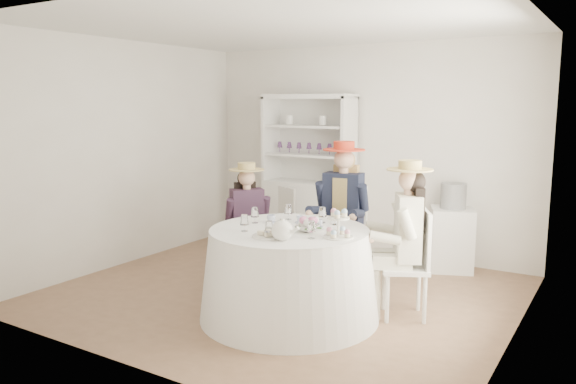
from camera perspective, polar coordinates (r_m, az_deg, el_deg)
The scene contains 23 objects.
ground at distance 5.94m, azimuth -0.51°, elevation -10.18°, with size 4.50×4.50×0.00m, color brown.
ceiling at distance 5.66m, azimuth -0.55°, elevation 16.59°, with size 4.50×4.50×0.00m, color white.
wall_back at distance 7.41m, azimuth 7.76°, elevation 4.26°, with size 4.50×4.50×0.00m, color silver.
wall_front at distance 4.11m, azimuth -15.57°, elevation 0.23°, with size 4.50×4.50×0.00m, color silver.
wall_left at distance 7.10m, azimuth -16.13°, elevation 3.78°, with size 4.50×4.50×0.00m, color silver.
wall_right at distance 4.84m, azimuth 22.62°, elevation 1.16°, with size 4.50×4.50×0.00m, color silver.
tea_table at distance 5.19m, azimuth 0.13°, elevation -8.26°, with size 1.64×1.64×0.83m.
hutch at distance 7.54m, azimuth 2.19°, elevation -0.29°, with size 1.40×0.90×2.07m.
side_table at distance 6.90m, azimuth 16.26°, elevation -4.62°, with size 0.48×0.48×0.74m, color silver.
hatbox at distance 6.80m, azimuth 16.45°, elevation -0.38°, with size 0.30×0.30×0.30m, color black.
guest_left at distance 6.04m, azimuth -4.12°, elevation -2.51°, with size 0.57×0.55×1.33m.
guest_mid at distance 5.96m, azimuth 5.55°, elevation -1.36°, with size 0.58×0.60×1.56m.
guest_right at distance 5.19m, azimuth 11.80°, elevation -3.80°, with size 0.62×0.56×1.45m.
spare_chair at distance 7.02m, azimuth 0.59°, elevation -2.94°, with size 0.52×0.52×0.93m.
teacup_a at distance 5.33m, azimuth -1.72°, elevation -2.79°, with size 0.08×0.08×0.07m, color white.
teacup_b at distance 5.32m, azimuth 1.21°, elevation -2.84°, with size 0.06×0.06×0.06m, color white.
teacup_c at distance 5.13m, azimuth 3.05°, elevation -3.26°, with size 0.09×0.09×0.07m, color white.
flower_bowl at distance 4.96m, azimuth 2.01°, elevation -3.77°, with size 0.20×0.20×0.05m, color white.
flower_arrangement at distance 4.95m, azimuth 2.16°, elevation -3.11°, with size 0.17×0.17×0.07m.
table_teapot at distance 4.65m, azimuth -0.59°, elevation -3.92°, with size 0.26×0.18×0.19m.
sandwich_plate at distance 4.78m, azimuth -2.00°, elevation -4.38°, with size 0.28×0.28×0.06m.
cupcake_stand at distance 4.75m, azimuth 5.12°, elevation -3.62°, with size 0.25×0.25×0.24m.
stemware_set at distance 5.06m, azimuth 0.13°, elevation -2.94°, with size 0.87×0.87×0.15m.
Camera 1 is at (2.99, -4.75, 1.95)m, focal length 35.00 mm.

